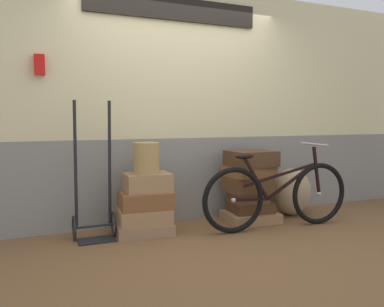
{
  "coord_description": "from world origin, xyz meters",
  "views": [
    {
      "loc": [
        -1.66,
        -3.5,
        1.21
      ],
      "look_at": [
        -0.04,
        0.29,
        0.84
      ],
      "focal_mm": 36.47,
      "sensor_mm": 36.0,
      "label": 1
    }
  ],
  "objects_px": {
    "suitcase_0": "(144,228)",
    "suitcase_1": "(144,216)",
    "suitcase_4": "(251,217)",
    "suitcase_9": "(251,159)",
    "burlap_sack": "(292,192)",
    "suitcase_8": "(249,171)",
    "suitcase_2": "(146,200)",
    "suitcase_7": "(247,184)",
    "suitcase_3": "(147,182)",
    "bicycle": "(278,195)",
    "suitcase_5": "(251,207)",
    "luggage_trolley": "(94,204)",
    "suitcase_6": "(248,197)",
    "wicker_basket": "(147,158)"
  },
  "relations": [
    {
      "from": "suitcase_3",
      "to": "suitcase_4",
      "type": "xyz_separation_m",
      "value": [
        1.25,
        -0.03,
        -0.49
      ]
    },
    {
      "from": "suitcase_1",
      "to": "suitcase_6",
      "type": "bearing_deg",
      "value": 3.61
    },
    {
      "from": "suitcase_6",
      "to": "suitcase_8",
      "type": "relative_size",
      "value": 0.79
    },
    {
      "from": "suitcase_2",
      "to": "suitcase_1",
      "type": "bearing_deg",
      "value": 134.92
    },
    {
      "from": "suitcase_9",
      "to": "bicycle",
      "type": "xyz_separation_m",
      "value": [
        0.12,
        -0.36,
        -0.38
      ]
    },
    {
      "from": "suitcase_6",
      "to": "bicycle",
      "type": "xyz_separation_m",
      "value": [
        0.15,
        -0.38,
        0.08
      ]
    },
    {
      "from": "suitcase_3",
      "to": "suitcase_5",
      "type": "bearing_deg",
      "value": 1.3
    },
    {
      "from": "suitcase_1",
      "to": "suitcase_8",
      "type": "distance_m",
      "value": 1.34
    },
    {
      "from": "suitcase_1",
      "to": "suitcase_9",
      "type": "relative_size",
      "value": 1.03
    },
    {
      "from": "suitcase_2",
      "to": "suitcase_9",
      "type": "xyz_separation_m",
      "value": [
        1.28,
        0.02,
        0.38
      ]
    },
    {
      "from": "suitcase_6",
      "to": "suitcase_9",
      "type": "distance_m",
      "value": 0.46
    },
    {
      "from": "suitcase_0",
      "to": "suitcase_1",
      "type": "xyz_separation_m",
      "value": [
        -0.0,
        0.0,
        0.14
      ]
    },
    {
      "from": "suitcase_4",
      "to": "suitcase_9",
      "type": "xyz_separation_m",
      "value": [
        -0.0,
        0.0,
        0.69
      ]
    },
    {
      "from": "suitcase_0",
      "to": "bicycle",
      "type": "bearing_deg",
      "value": -8.9
    },
    {
      "from": "suitcase_5",
      "to": "wicker_basket",
      "type": "relative_size",
      "value": 1.45
    },
    {
      "from": "wicker_basket",
      "to": "burlap_sack",
      "type": "bearing_deg",
      "value": 1.99
    },
    {
      "from": "suitcase_0",
      "to": "suitcase_7",
      "type": "distance_m",
      "value": 1.31
    },
    {
      "from": "luggage_trolley",
      "to": "bicycle",
      "type": "xyz_separation_m",
      "value": [
        1.92,
        -0.42,
        0.02
      ]
    },
    {
      "from": "suitcase_8",
      "to": "suitcase_5",
      "type": "bearing_deg",
      "value": -8.05
    },
    {
      "from": "burlap_sack",
      "to": "suitcase_1",
      "type": "bearing_deg",
      "value": -178.09
    },
    {
      "from": "suitcase_4",
      "to": "wicker_basket",
      "type": "distance_m",
      "value": 1.47
    },
    {
      "from": "suitcase_2",
      "to": "suitcase_7",
      "type": "relative_size",
      "value": 1.11
    },
    {
      "from": "suitcase_7",
      "to": "bicycle",
      "type": "height_order",
      "value": "bicycle"
    },
    {
      "from": "suitcase_2",
      "to": "suitcase_5",
      "type": "xyz_separation_m",
      "value": [
        1.29,
        0.03,
        -0.2
      ]
    },
    {
      "from": "suitcase_1",
      "to": "luggage_trolley",
      "type": "bearing_deg",
      "value": 177.72
    },
    {
      "from": "luggage_trolley",
      "to": "bicycle",
      "type": "bearing_deg",
      "value": -12.19
    },
    {
      "from": "bicycle",
      "to": "suitcase_5",
      "type": "bearing_deg",
      "value": 106.6
    },
    {
      "from": "suitcase_5",
      "to": "suitcase_9",
      "type": "xyz_separation_m",
      "value": [
        -0.01,
        -0.01,
        0.58
      ]
    },
    {
      "from": "suitcase_4",
      "to": "suitcase_9",
      "type": "relative_size",
      "value": 1.16
    },
    {
      "from": "suitcase_6",
      "to": "burlap_sack",
      "type": "distance_m",
      "value": 0.67
    },
    {
      "from": "suitcase_2",
      "to": "suitcase_7",
      "type": "bearing_deg",
      "value": 4.52
    },
    {
      "from": "suitcase_0",
      "to": "suitcase_2",
      "type": "xyz_separation_m",
      "value": [
        0.02,
        -0.02,
        0.3
      ]
    },
    {
      "from": "suitcase_3",
      "to": "bicycle",
      "type": "bearing_deg",
      "value": -13.87
    },
    {
      "from": "suitcase_1",
      "to": "suitcase_9",
      "type": "height_order",
      "value": "suitcase_9"
    },
    {
      "from": "suitcase_4",
      "to": "suitcase_6",
      "type": "relative_size",
      "value": 1.49
    },
    {
      "from": "suitcase_7",
      "to": "burlap_sack",
      "type": "distance_m",
      "value": 0.71
    },
    {
      "from": "suitcase_3",
      "to": "bicycle",
      "type": "xyz_separation_m",
      "value": [
        1.37,
        -0.39,
        -0.17
      ]
    },
    {
      "from": "suitcase_0",
      "to": "suitcase_9",
      "type": "height_order",
      "value": "suitcase_9"
    },
    {
      "from": "suitcase_3",
      "to": "luggage_trolley",
      "type": "relative_size",
      "value": 0.34
    },
    {
      "from": "suitcase_1",
      "to": "luggage_trolley",
      "type": "xyz_separation_m",
      "value": [
        -0.5,
        0.05,
        0.15
      ]
    },
    {
      "from": "suitcase_5",
      "to": "suitcase_8",
      "type": "xyz_separation_m",
      "value": [
        -0.03,
        0.0,
        0.43
      ]
    },
    {
      "from": "suitcase_3",
      "to": "suitcase_6",
      "type": "relative_size",
      "value": 1.16
    },
    {
      "from": "suitcase_3",
      "to": "bicycle",
      "type": "relative_size",
      "value": 0.26
    },
    {
      "from": "suitcase_7",
      "to": "suitcase_1",
      "type": "bearing_deg",
      "value": -179.7
    },
    {
      "from": "suitcase_5",
      "to": "bicycle",
      "type": "xyz_separation_m",
      "value": [
        0.11,
        -0.37,
        0.2
      ]
    },
    {
      "from": "suitcase_0",
      "to": "suitcase_4",
      "type": "distance_m",
      "value": 1.3
    },
    {
      "from": "suitcase_7",
      "to": "suitcase_9",
      "type": "relative_size",
      "value": 0.94
    },
    {
      "from": "suitcase_1",
      "to": "burlap_sack",
      "type": "height_order",
      "value": "burlap_sack"
    },
    {
      "from": "suitcase_6",
      "to": "bicycle",
      "type": "bearing_deg",
      "value": -63.19
    },
    {
      "from": "suitcase_4",
      "to": "suitcase_5",
      "type": "xyz_separation_m",
      "value": [
        0.01,
        0.01,
        0.11
      ]
    }
  ]
}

